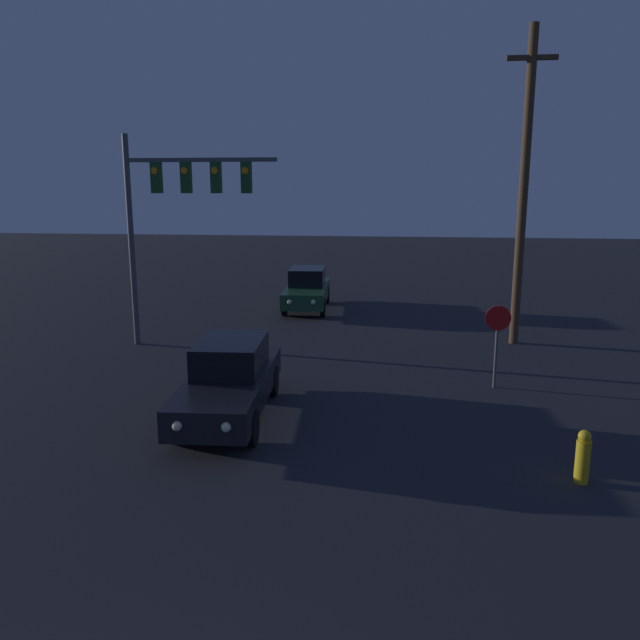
{
  "coord_description": "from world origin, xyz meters",
  "views": [
    {
      "loc": [
        1.86,
        -2.72,
        4.87
      ],
      "look_at": [
        0.0,
        12.63,
        1.55
      ],
      "focal_mm": 35.0,
      "sensor_mm": 36.0,
      "label": 1
    }
  ],
  "objects_px": {
    "traffic_signal_mast": "(174,200)",
    "stop_sign": "(497,332)",
    "fire_hydrant": "(583,457)",
    "car_near": "(230,380)",
    "utility_pole": "(524,186)",
    "car_far": "(307,289)"
  },
  "relations": [
    {
      "from": "utility_pole",
      "to": "fire_hydrant",
      "type": "relative_size",
      "value": 10.18
    },
    {
      "from": "traffic_signal_mast",
      "to": "stop_sign",
      "type": "distance_m",
      "value": 10.1
    },
    {
      "from": "stop_sign",
      "to": "fire_hydrant",
      "type": "relative_size",
      "value": 2.22
    },
    {
      "from": "car_near",
      "to": "traffic_signal_mast",
      "type": "distance_m",
      "value": 7.55
    },
    {
      "from": "car_far",
      "to": "stop_sign",
      "type": "height_order",
      "value": "stop_sign"
    },
    {
      "from": "stop_sign",
      "to": "utility_pole",
      "type": "height_order",
      "value": "utility_pole"
    },
    {
      "from": "stop_sign",
      "to": "utility_pole",
      "type": "bearing_deg",
      "value": 74.59
    },
    {
      "from": "car_near",
      "to": "fire_hydrant",
      "type": "relative_size",
      "value": 5.26
    },
    {
      "from": "car_far",
      "to": "traffic_signal_mast",
      "type": "bearing_deg",
      "value": 61.38
    },
    {
      "from": "car_far",
      "to": "utility_pole",
      "type": "distance_m",
      "value": 9.69
    },
    {
      "from": "car_far",
      "to": "car_near",
      "type": "bearing_deg",
      "value": 87.25
    },
    {
      "from": "car_near",
      "to": "stop_sign",
      "type": "relative_size",
      "value": 2.37
    },
    {
      "from": "car_near",
      "to": "stop_sign",
      "type": "bearing_deg",
      "value": -159.04
    },
    {
      "from": "car_near",
      "to": "fire_hydrant",
      "type": "height_order",
      "value": "car_near"
    },
    {
      "from": "traffic_signal_mast",
      "to": "fire_hydrant",
      "type": "relative_size",
      "value": 6.89
    },
    {
      "from": "car_far",
      "to": "fire_hydrant",
      "type": "relative_size",
      "value": 5.26
    },
    {
      "from": "utility_pole",
      "to": "car_near",
      "type": "bearing_deg",
      "value": -134.66
    },
    {
      "from": "utility_pole",
      "to": "fire_hydrant",
      "type": "distance_m",
      "value": 10.66
    },
    {
      "from": "car_near",
      "to": "stop_sign",
      "type": "xyz_separation_m",
      "value": [
        5.97,
        2.67,
        0.6
      ]
    },
    {
      "from": "stop_sign",
      "to": "car_near",
      "type": "bearing_deg",
      "value": -155.91
    },
    {
      "from": "traffic_signal_mast",
      "to": "stop_sign",
      "type": "bearing_deg",
      "value": -19.03
    },
    {
      "from": "car_far",
      "to": "traffic_signal_mast",
      "type": "xyz_separation_m",
      "value": [
        -3.08,
        -6.42,
        3.66
      ]
    }
  ]
}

